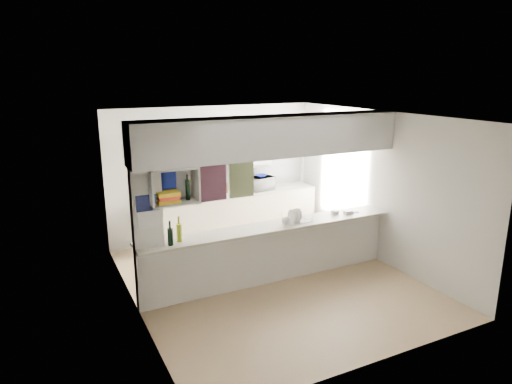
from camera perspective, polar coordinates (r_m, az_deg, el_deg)
floor at (r=7.40m, az=1.87°, el=-10.99°), size 4.80×4.80×0.00m
ceiling at (r=6.70m, az=2.06°, el=9.50°), size 4.80×4.80×0.00m
wall_back at (r=9.06m, az=-5.28°, el=2.46°), size 4.20×0.00×4.20m
wall_left at (r=6.26m, az=-15.24°, el=-3.55°), size 0.00×4.80×4.80m
wall_right at (r=8.12m, az=15.11°, el=0.59°), size 0.00×4.80×4.80m
servery_partition at (r=6.77m, az=0.69°, el=1.50°), size 4.20×0.50×2.60m
cubby_shelf at (r=6.20m, az=-10.56°, el=0.51°), size 0.65×0.35×0.50m
kitchen_run at (r=8.99m, az=-3.65°, el=-0.71°), size 3.60×0.63×2.24m
microwave at (r=9.16m, az=0.62°, el=1.09°), size 0.53×0.40×0.27m
bowl at (r=9.09m, az=0.60°, el=2.03°), size 0.22×0.22×0.05m
dish_rack at (r=7.25m, az=5.15°, el=-3.02°), size 0.45×0.37×0.22m
cup at (r=7.08m, az=3.75°, el=-3.61°), size 0.15×0.15×0.10m
wine_bottles at (r=6.39m, az=-10.10°, el=-5.21°), size 0.23×0.16×0.37m
plastic_tubs at (r=7.74m, az=10.53°, el=-2.50°), size 0.49×0.22×0.07m
utensil_jar at (r=8.84m, az=-5.74°, el=0.13°), size 0.11×0.11×0.16m
knife_block at (r=8.98m, az=-3.84°, el=0.48°), size 0.09×0.08×0.18m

